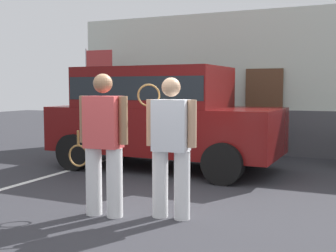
{
  "coord_description": "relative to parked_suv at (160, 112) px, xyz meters",
  "views": [
    {
      "loc": [
        2.45,
        -4.95,
        1.64
      ],
      "look_at": [
        -0.29,
        1.2,
        1.05
      ],
      "focal_mm": 46.72,
      "sensor_mm": 36.0,
      "label": 1
    }
  ],
  "objects": [
    {
      "name": "tennis_player_man",
      "position": [
        0.77,
        -3.34,
        -0.21
      ],
      "size": [
        0.93,
        0.31,
        1.82
      ],
      "rotation": [
        0.0,
        0.0,
        3.21
      ],
      "color": "white",
      "rests_on": "ground_plane"
    },
    {
      "name": "flag_pole",
      "position": [
        -2.74,
        1.7,
        0.72
      ],
      "size": [
        0.8,
        0.07,
        2.66
      ],
      "color": "silver",
      "rests_on": "ground_plane"
    },
    {
      "name": "parked_suv",
      "position": [
        0.0,
        0.0,
        0.0
      ],
      "size": [
        4.64,
        2.24,
        2.05
      ],
      "rotation": [
        0.0,
        0.0,
        -0.02
      ],
      "color": "#590C0C",
      "rests_on": "ground_plane"
    },
    {
      "name": "ground_plane",
      "position": [
        1.31,
        -3.08,
        -1.15
      ],
      "size": [
        40.0,
        40.0,
        0.0
      ],
      "primitive_type": "plane",
      "color": "#2D2D33"
    },
    {
      "name": "tennis_player_woman",
      "position": [
        1.59,
        -3.08,
        -0.22
      ],
      "size": [
        0.79,
        0.3,
        1.77
      ],
      "rotation": [
        0.0,
        0.0,
        3.21
      ],
      "color": "white",
      "rests_on": "ground_plane"
    },
    {
      "name": "house_frontage",
      "position": [
        1.32,
        2.81,
        0.52
      ],
      "size": [
        9.73,
        0.4,
        3.53
      ],
      "color": "silver",
      "rests_on": "ground_plane"
    },
    {
      "name": "parking_stripe_0",
      "position": [
        -1.52,
        -1.58,
        -1.14
      ],
      "size": [
        0.12,
        4.4,
        0.01
      ],
      "primitive_type": "cube",
      "color": "silver",
      "rests_on": "ground_plane"
    }
  ]
}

